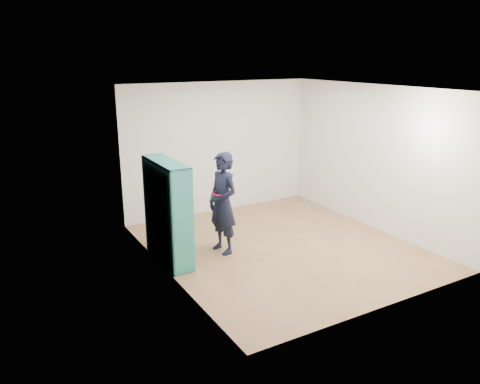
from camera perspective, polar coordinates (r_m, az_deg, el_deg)
floor at (r=7.91m, az=5.10°, el=-6.66°), size 4.50×4.50×0.00m
ceiling at (r=7.30m, az=5.63°, el=12.47°), size 4.50×4.50×0.00m
wall_left at (r=6.59m, az=-9.07°, el=0.42°), size 0.02×4.50×2.60m
wall_right at (r=8.78m, az=16.15°, el=3.98°), size 0.02×4.50×2.60m
wall_back at (r=9.38m, az=-2.56°, el=5.39°), size 4.00×0.02×2.60m
wall_front at (r=5.88m, az=18.00°, el=-2.18°), size 4.00×0.02×2.60m
bookshelf at (r=7.20m, az=-8.97°, el=-2.68°), size 0.35×1.18×1.58m
person at (r=7.43m, az=-2.11°, el=-1.36°), size 0.49×0.66×1.65m
smartphone at (r=7.36m, az=-3.43°, el=-0.67°), size 0.04×0.09×0.13m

